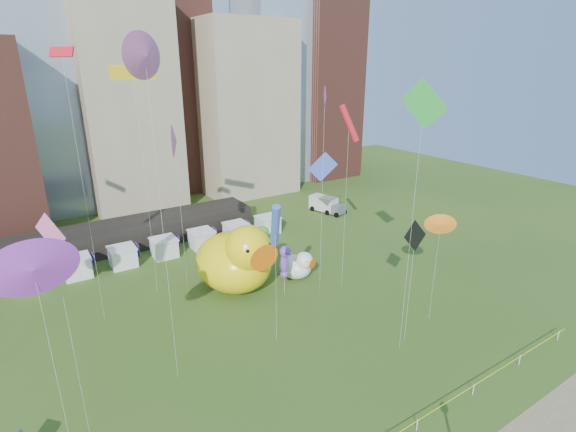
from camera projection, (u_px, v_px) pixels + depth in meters
skyline at (108, 73)px, 67.63m from camera, size 101.00×23.00×68.00m
pavilion at (111, 237)px, 55.92m from camera, size 38.00×6.00×3.20m
vendor_tents at (164, 248)px, 53.94m from camera, size 33.24×2.80×2.40m
big_duck at (237, 259)px, 44.91m from camera, size 8.64×10.79×7.91m
small_duck at (297, 265)px, 48.25m from camera, size 4.39×4.84×3.37m
seahorse_green at (262, 241)px, 45.42m from camera, size 1.79×2.01×6.90m
seahorse_purple at (285, 260)px, 43.92m from camera, size 1.34×1.61×5.51m
box_truck at (326, 204)px, 70.17m from camera, size 3.63×6.25×2.51m
kite_0 at (62, 56)px, 33.21m from camera, size 1.69×2.25×24.03m
kite_1 at (145, 56)px, 25.60m from camera, size 2.27×2.17×24.64m
kite_3 at (424, 108)px, 29.96m from camera, size 1.17×3.29×21.91m
kite_5 at (275, 226)px, 34.29m from camera, size 1.60×2.41×12.66m
kite_6 at (441, 225)px, 37.83m from camera, size 1.57×1.37×10.43m
kite_7 at (325, 107)px, 39.83m from camera, size 0.98×1.59×20.90m
kite_9 at (175, 141)px, 39.43m from camera, size 1.45×2.95×17.66m
kite_10 at (415, 237)px, 34.41m from camera, size 2.78×0.19×11.26m
kite_12 at (133, 74)px, 38.59m from camera, size 3.82×2.64×22.65m
kite_13 at (323, 167)px, 54.27m from camera, size 3.33×1.86×12.49m
kite_15 at (33, 269)px, 21.40m from camera, size 3.03×0.69×14.68m
kite_16 at (349, 124)px, 41.28m from camera, size 2.03×1.84×19.25m
kite_17 at (51, 238)px, 23.78m from camera, size 1.28×1.89×15.17m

